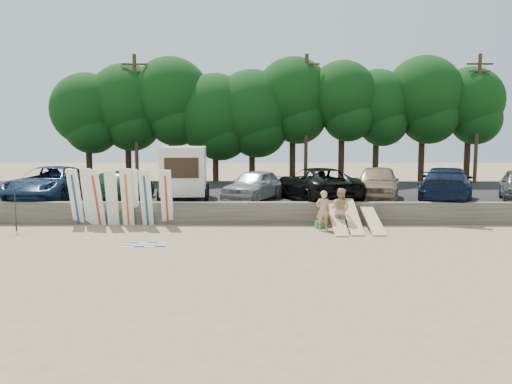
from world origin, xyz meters
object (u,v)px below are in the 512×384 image
at_px(beach_umbrella, 17,205).
at_px(car_4, 377,183).
at_px(box_trailer, 184,170).
at_px(beachgoer_a, 323,210).
at_px(car_2, 254,185).
at_px(cooler, 320,225).
at_px(car_3, 317,184).
at_px(car_5, 446,184).
at_px(beachgoer_b, 340,209).
at_px(car_1, 122,184).
at_px(car_0, 51,183).

bearing_deg(beach_umbrella, car_4, 16.16).
bearing_deg(box_trailer, beachgoer_a, -41.25).
relative_size(car_2, cooler, 12.20).
xyz_separation_m(car_3, car_5, (6.54, -0.18, 0.02)).
distance_m(car_4, car_5, 3.44).
bearing_deg(car_4, beachgoer_b, -103.64).
bearing_deg(car_1, car_2, -168.93).
relative_size(car_3, beachgoer_b, 3.40).
xyz_separation_m(car_4, car_5, (3.43, -0.27, -0.03)).
distance_m(beachgoer_a, cooler, 0.84).
distance_m(car_0, car_5, 20.17).
bearing_deg(beachgoer_b, car_0, 14.62).
bearing_deg(beach_umbrella, car_5, 12.70).
bearing_deg(beach_umbrella, box_trailer, 37.93).
height_order(car_2, car_5, car_5).
height_order(car_3, beachgoer_b, car_3).
height_order(box_trailer, car_3, box_trailer).
distance_m(box_trailer, cooler, 8.08).
height_order(car_3, beach_umbrella, car_3).
relative_size(box_trailer, beachgoer_b, 2.50).
bearing_deg(box_trailer, cooler, -38.71).
height_order(box_trailer, beachgoer_b, box_trailer).
relative_size(car_2, beach_umbrella, 1.90).
bearing_deg(beach_umbrella, beachgoer_b, 0.36).
bearing_deg(cooler, car_3, 73.90).
distance_m(beachgoer_a, beachgoer_b, 0.72).
distance_m(car_3, car_5, 6.54).
xyz_separation_m(beachgoer_b, cooler, (-0.78, 0.51, -0.74)).
xyz_separation_m(car_0, beachgoer_b, (14.12, -4.58, -0.67)).
relative_size(car_1, car_3, 0.80).
xyz_separation_m(car_0, cooler, (13.34, -4.07, -1.41)).
relative_size(car_3, beach_umbrella, 2.51).
xyz_separation_m(car_1, car_2, (6.73, 0.23, -0.04)).
distance_m(beachgoer_b, cooler, 1.19).
relative_size(car_4, beachgoer_a, 3.12).
bearing_deg(car_3, car_1, -14.51).
height_order(box_trailer, car_1, box_trailer).
bearing_deg(beachgoer_a, beach_umbrella, -1.85).
distance_m(car_1, cooler, 10.48).
xyz_separation_m(car_1, car_4, (13.03, 0.19, 0.07)).
bearing_deg(car_0, beach_umbrella, -82.39).
xyz_separation_m(car_0, car_2, (10.45, 0.08, -0.08)).
bearing_deg(car_4, beach_umbrella, -147.90).
xyz_separation_m(car_5, beachgoer_a, (-6.77, -4.31, -0.72)).
relative_size(car_5, beachgoer_b, 3.32).
distance_m(car_5, beach_umbrella, 20.17).
relative_size(box_trailer, car_1, 0.92).
relative_size(car_1, car_2, 1.05).
relative_size(car_5, beachgoer_a, 3.53).
relative_size(box_trailer, car_0, 0.72).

